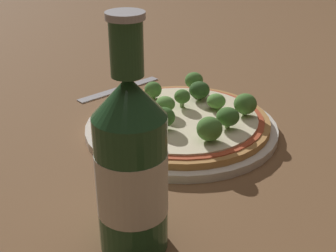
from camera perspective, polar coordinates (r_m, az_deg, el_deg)
The scene contains 16 objects.
ground_plane at distance 0.72m, azimuth 1.62°, elevation -0.67°, with size 3.00×3.00×0.00m, color brown.
plate at distance 0.71m, azimuth 1.88°, elevation -0.32°, with size 0.29×0.29×0.01m.
pizza at distance 0.71m, azimuth 1.90°, elevation 0.62°, with size 0.27×0.27×0.01m.
broccoli_floret_0 at distance 0.76m, azimuth -1.83°, elevation 4.43°, with size 0.03×0.03×0.03m.
broccoli_floret_1 at distance 0.66m, azimuth -0.55°, elevation 1.10°, with size 0.03×0.03×0.03m.
broccoli_floret_2 at distance 0.73m, azimuth 1.74°, elevation 3.59°, with size 0.03×0.03×0.03m.
broccoli_floret_3 at distance 0.76m, azimuth 3.85°, elevation 4.38°, with size 0.03×0.03×0.03m.
broccoli_floret_4 at distance 0.68m, azimuth -6.05°, elevation 1.44°, with size 0.03×0.03×0.02m.
broccoli_floret_5 at distance 0.71m, azimuth 9.40°, elevation 2.66°, with size 0.03×0.03×0.03m.
broccoli_floret_6 at distance 0.72m, azimuth 6.06°, elevation 2.90°, with size 0.03×0.03×0.03m.
broccoli_floret_7 at distance 0.67m, azimuth 7.31°, elevation 1.13°, with size 0.03×0.03×0.03m.
broccoli_floret_8 at distance 0.79m, azimuth 3.18°, elevation 5.56°, with size 0.03×0.03×0.03m.
broccoli_floret_9 at distance 0.70m, azimuth -0.34°, elevation 2.67°, with size 0.03×0.03×0.03m.
broccoli_floret_10 at distance 0.63m, azimuth 5.02°, elevation -0.37°, with size 0.04×0.04×0.03m.
beer_bottle at distance 0.45m, azimuth -4.50°, elevation -4.99°, with size 0.07×0.07×0.24m.
fork at distance 0.87m, azimuth -5.95°, elevation 4.54°, with size 0.07×0.17×0.00m.
Camera 1 is at (0.57, -0.28, 0.33)m, focal length 50.00 mm.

